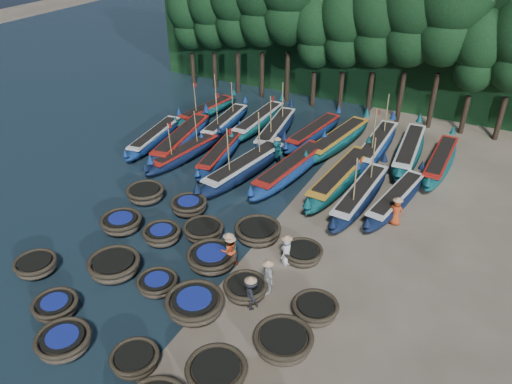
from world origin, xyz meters
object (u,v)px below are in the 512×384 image
at_px(long_boat_4, 245,167).
at_px(fisherman_1, 231,250).
at_px(fisherman_2, 229,249).
at_px(long_boat_0, 155,137).
at_px(coracle_5, 56,306).
at_px(long_boat_10, 225,123).
at_px(fisherman_6, 396,211).
at_px(coracle_23, 258,232).
at_px(long_boat_13, 314,132).
at_px(coracle_19, 315,309).
at_px(long_boat_1, 182,139).
at_px(coracle_22, 204,230).
at_px(fisherman_4, 268,276).
at_px(coracle_8, 216,372).
at_px(coracle_17, 212,258).
at_px(long_boat_3, 220,153).
at_px(fisherman_0, 287,249).
at_px(long_boat_8, 396,199).
at_px(long_boat_16, 409,150).
at_px(coracle_7, 135,360).
at_px(long_boat_15, 376,145).
at_px(coracle_18, 246,288).
at_px(coracle_20, 145,193).
at_px(coracle_6, 64,341).
at_px(long_boat_14, 338,139).
at_px(coracle_14, 283,341).
at_px(coracle_16, 162,234).
at_px(coracle_15, 121,223).
at_px(coracle_10, 36,265).
at_px(long_boat_9, 207,110).
at_px(coracle_12, 157,283).
at_px(coracle_21, 189,206).
at_px(fisherman_5, 277,151).
at_px(long_boat_11, 259,121).
at_px(long_boat_17, 440,161).
at_px(long_boat_7, 360,195).
at_px(coracle_24, 303,253).

relative_size(long_boat_4, fisherman_1, 5.10).
bearing_deg(fisherman_2, long_boat_0, -87.98).
xyz_separation_m(coracle_5, long_boat_10, (-3.36, 19.30, 0.11)).
bearing_deg(fisherman_6, fisherman_2, 49.99).
height_order(coracle_23, long_boat_13, long_boat_13).
bearing_deg(long_boat_13, coracle_19, -60.31).
relative_size(coracle_19, long_boat_1, 0.23).
xyz_separation_m(coracle_22, fisherman_4, (4.64, -2.12, 0.48)).
bearing_deg(coracle_8, fisherman_2, 116.18).
bearing_deg(coracle_23, coracle_17, -107.99).
bearing_deg(coracle_22, long_boat_3, 115.28).
height_order(coracle_17, fisherman_0, fisherman_0).
height_order(long_boat_8, long_boat_16, long_boat_16).
relative_size(coracle_7, long_boat_15, 0.22).
relative_size(coracle_18, coracle_20, 0.94).
relative_size(long_boat_0, fisherman_1, 4.35).
distance_m(coracle_6, coracle_7, 2.97).
relative_size(coracle_20, long_boat_14, 0.27).
bearing_deg(coracle_14, coracle_22, 144.34).
bearing_deg(coracle_14, coracle_16, 157.17).
bearing_deg(coracle_19, coracle_15, 174.17).
bearing_deg(long_boat_13, long_boat_1, -136.90).
bearing_deg(coracle_15, coracle_6, -65.22).
bearing_deg(long_boat_14, coracle_10, -103.35).
distance_m(coracle_16, long_boat_3, 9.09).
relative_size(coracle_23, long_boat_10, 0.36).
relative_size(long_boat_3, long_boat_9, 1.04).
height_order(coracle_12, long_boat_0, long_boat_0).
relative_size(coracle_8, fisherman_2, 1.40).
relative_size(coracle_20, coracle_21, 1.18).
relative_size(coracle_23, long_boat_0, 0.36).
height_order(coracle_6, long_boat_16, long_boat_16).
xyz_separation_m(coracle_6, long_boat_16, (7.90, 22.00, 0.18)).
bearing_deg(fisherman_1, fisherman_5, 52.15).
bearing_deg(long_boat_11, long_boat_1, -120.56).
bearing_deg(fisherman_2, fisherman_4, 111.24).
bearing_deg(long_boat_17, long_boat_8, -102.64).
bearing_deg(coracle_20, fisherman_4, -20.65).
distance_m(long_boat_10, long_boat_15, 10.94).
relative_size(long_boat_10, fisherman_4, 4.10).
height_order(long_boat_11, long_boat_14, long_boat_14).
bearing_deg(long_boat_1, coracle_10, -92.84).
height_order(coracle_16, long_boat_13, long_boat_13).
bearing_deg(coracle_8, fisherman_6, 76.10).
bearing_deg(fisherman_1, long_boat_17, 12.57).
xyz_separation_m(coracle_5, long_boat_7, (8.47, 14.01, 0.17)).
bearing_deg(long_boat_3, coracle_24, -48.08).
distance_m(coracle_21, fisherman_6, 10.94).
height_order(long_boat_15, fisherman_1, long_boat_15).
bearing_deg(fisherman_6, coracle_12, 52.35).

